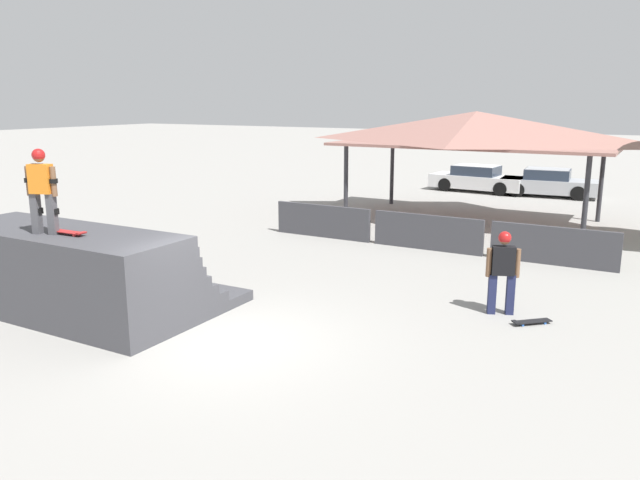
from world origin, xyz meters
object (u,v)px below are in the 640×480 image
skateboard_on_deck (69,232)px  parked_car_silver (549,183)px  skateboard_on_ground (531,321)px  parked_car_white (478,179)px  bystander_walking (503,266)px  skater_on_deck (41,185)px

skateboard_on_deck → parked_car_silver: (5.21, 22.19, -1.25)m
skateboard_on_ground → parked_car_white: size_ratio=0.16×
skateboard_on_ground → parked_car_silver: parked_car_silver is taller
bystander_walking → skateboard_on_ground: (0.69, -0.34, -0.97)m
skater_on_deck → parked_car_white: size_ratio=0.36×
skater_on_deck → bystander_walking: skater_on_deck is taller
skater_on_deck → bystander_walking: (7.74, 4.86, -1.72)m
parked_car_silver → skater_on_deck: bearing=-108.8°
skater_on_deck → skateboard_on_deck: 1.02m
skateboard_on_deck → parked_car_silver: bearing=74.7°
skater_on_deck → parked_car_silver: bearing=58.4°
skateboard_on_deck → parked_car_silver: 22.83m
parked_car_white → bystander_walking: bearing=-68.4°
bystander_walking → skateboard_on_ground: 1.24m
bystander_walking → skateboard_on_deck: bearing=9.9°
skater_on_deck → skateboard_on_deck: skater_on_deck is taller
bystander_walking → parked_car_silver: 17.62m
skater_on_deck → parked_car_white: (2.39, 22.25, -2.15)m
bystander_walking → parked_car_silver: bearing=-106.2°
skateboard_on_deck → skater_on_deck: bearing=-163.1°
parked_car_white → parked_car_silver: size_ratio=1.06×
skateboard_on_deck → skateboard_on_ground: 9.25m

